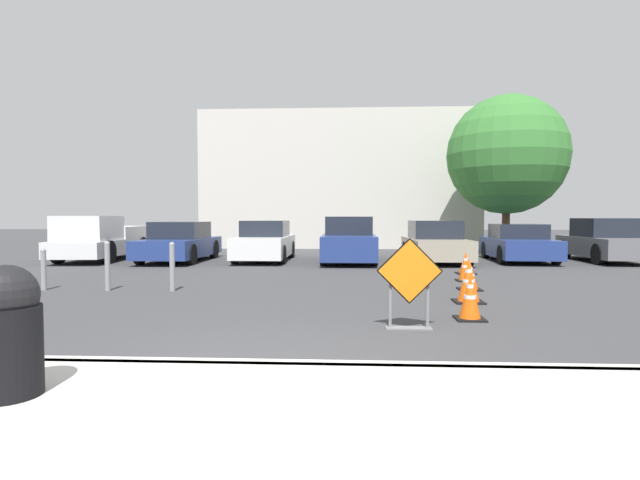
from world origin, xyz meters
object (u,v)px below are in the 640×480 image
road_closed_sign (409,280)px  bollard_third (44,268)px  bollard_nearest (172,265)px  traffic_cone_nearest (470,298)px  parked_car_second (265,242)px  parked_car_fifth (518,244)px  traffic_cone_fourth (465,267)px  pickup_truck (99,240)px  parked_car_sixth (604,242)px  traffic_cone_second (469,282)px  traffic_cone_fifth (466,264)px  traffic_cone_third (470,276)px  trash_bin (7,330)px  parked_car_fourth (435,243)px  parked_car_nearest (180,243)px  parked_car_third (349,241)px  bollard_second (107,265)px

road_closed_sign → bollard_third: road_closed_sign is taller
bollard_nearest → traffic_cone_nearest: bearing=-25.5°
parked_car_second → parked_car_fifth: size_ratio=1.03×
traffic_cone_nearest → traffic_cone_fourth: 4.78m
traffic_cone_nearest → pickup_truck: size_ratio=0.14×
parked_car_fifth → parked_car_sixth: 3.02m
traffic_cone_second → traffic_cone_fifth: 4.81m
traffic_cone_third → pickup_truck: 13.41m
pickup_truck → trash_bin: 15.09m
pickup_truck → bollard_third: bearing=105.9°
traffic_cone_nearest → parked_car_fifth: size_ratio=0.17×
road_closed_sign → parked_car_fourth: 10.87m
traffic_cone_third → road_closed_sign: bearing=-114.7°
traffic_cone_fifth → parked_car_sixth: parked_car_sixth is taller
traffic_cone_third → parked_car_sixth: size_ratio=0.15×
road_closed_sign → traffic_cone_second: road_closed_sign is taller
parked_car_second → parked_car_sixth: 12.07m
parked_car_fourth → trash_bin: bearing=66.7°
traffic_cone_third → bollard_nearest: 6.39m
traffic_cone_nearest → bollard_nearest: (-5.60, 2.66, 0.21)m
bollard_third → parked_car_sixth: bearing=26.4°
parked_car_nearest → parked_car_third: parked_car_third is taller
traffic_cone_nearest → traffic_cone_second: traffic_cone_second is taller
traffic_cone_third → parked_car_third: 7.13m
parked_car_second → parked_car_sixth: parked_car_sixth is taller
parked_car_second → parked_car_fifth: (9.05, 0.23, -0.05)m
road_closed_sign → bollard_third: 8.14m
traffic_cone_nearest → parked_car_third: size_ratio=0.16×
parked_car_nearest → parked_car_fifth: bearing=-176.6°
road_closed_sign → pickup_truck: bearing=132.9°
traffic_cone_fifth → parked_car_nearest: bearing=159.3°
parked_car_fifth → bollard_second: size_ratio=3.94×
traffic_cone_fourth → pickup_truck: size_ratio=0.14×
bollard_nearest → parked_car_fifth: bearing=38.1°
bollard_third → pickup_truck: bearing=108.6°
parked_car_third → parked_car_fourth: bearing=-177.7°
parked_car_fifth → parked_car_second: bearing=5.0°
bollard_nearest → parked_car_sixth: bearing=31.2°
traffic_cone_third → traffic_cone_fourth: traffic_cone_fourth is taller
parked_car_second → parked_car_third: size_ratio=0.96×
parked_car_fourth → bollard_nearest: (-6.80, -7.25, -0.12)m
parked_car_sixth → bollard_nearest: parked_car_sixth is taller
parked_car_fifth → bollard_nearest: bearing=41.7°
traffic_cone_fourth → pickup_truck: 12.96m
road_closed_sign → parked_car_nearest: (-6.83, 10.50, -0.04)m
traffic_cone_second → parked_car_second: 10.02m
parked_car_sixth → bollard_third: parked_car_sixth is taller
parked_car_fourth → bollard_third: 12.05m
traffic_cone_fourth → bollard_third: (-9.45, -2.00, 0.13)m
pickup_truck → traffic_cone_fifth: bearing=161.0°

